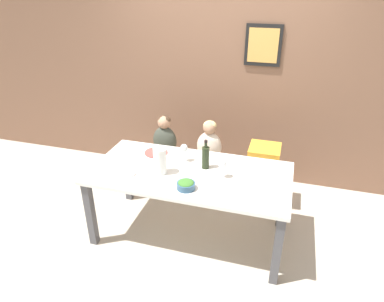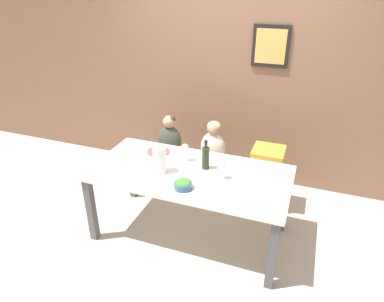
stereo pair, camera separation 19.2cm
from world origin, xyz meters
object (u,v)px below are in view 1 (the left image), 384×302
Objects in this scene: wine_glass_near at (222,164)px; wine_glass_far at (184,149)px; chair_right_highchair at (264,161)px; dinner_plate_front_left at (124,172)px; person_child_left at (165,136)px; person_child_center at (209,142)px; chair_far_left at (166,160)px; chair_far_center at (209,166)px; salad_bowl_large at (186,185)px; wine_bottle at (206,157)px; paper_towel_roll at (160,161)px; dinner_plate_back_left at (156,153)px.

wine_glass_far is at bearing 154.97° from wine_glass_near.
chair_right_highchair is 1.51m from dinner_plate_front_left.
chair_right_highchair is 1.53× the size of person_child_left.
dinner_plate_front_left is (-0.58, -0.91, 0.03)m from person_child_center.
person_child_center is (-0.61, 0.00, 0.14)m from chair_right_highchair.
chair_far_left is 1.00× the size of chair_far_center.
salad_bowl_large is (0.16, -0.46, -0.09)m from wine_glass_far.
wine_bottle is 0.24m from wine_glass_far.
chair_far_left is 0.96m from paper_towel_roll.
chair_far_left is at bearing 108.08° from paper_towel_roll.
wine_bottle is 0.42m from paper_towel_roll.
paper_towel_roll reaches higher than person_child_center.
person_child_left is 2.61× the size of wine_glass_near.
wine_bottle is at bearing -79.67° from chair_far_center.
wine_glass_far is (-0.73, -0.53, 0.30)m from chair_right_highchair.
dinner_plate_back_left is at bearing 159.82° from wine_glass_near.
salad_bowl_large is at bearing -87.68° from person_child_center.
wine_glass_near is 0.38m from salad_bowl_large.
dinner_plate_back_left is (-0.49, 0.54, -0.03)m from salad_bowl_large.
dinner_plate_back_left reaches higher than chair_right_highchair.
person_child_left is at bearing 180.00° from person_child_center.
person_child_left is at bearing 179.91° from chair_far_center.
dinner_plate_front_left is (-0.46, -0.38, -0.13)m from wine_glass_far.
salad_bowl_large is (-0.56, -0.99, 0.20)m from chair_right_highchair.
wine_glass_far is at bearing 109.40° from salad_bowl_large.
paper_towel_roll is 1.37× the size of wine_glass_near.
salad_bowl_large is at bearing -119.69° from chair_right_highchair.
wine_bottle reaches higher than dinner_plate_back_left.
salad_bowl_large is (-0.25, -0.26, -0.09)m from wine_glass_near.
wine_glass_far reaches higher than chair_far_center.
dinner_plate_front_left is 1.00× the size of dinner_plate_back_left.
chair_right_highchair is 3.99× the size of wine_glass_near.
paper_towel_roll is (0.26, -0.81, 0.45)m from chair_far_left.
chair_far_center is at bearing 180.00° from chair_right_highchair.
salad_bowl_large is (0.04, -0.99, 0.06)m from person_child_center.
chair_far_center is 1.06m from salad_bowl_large.
chair_far_left is 2.02× the size of dinner_plate_front_left.
wine_glass_near is at bearing 46.07° from salad_bowl_large.
person_child_center is 2.97× the size of salad_bowl_large.
dinner_plate_back_left is at bearing -80.28° from person_child_left.
person_child_center is 1.65× the size of wine_bottle.
wine_glass_far is (-0.12, -0.53, 0.46)m from chair_far_center.
wine_glass_near is (0.18, -0.12, 0.02)m from wine_bottle.
wine_bottle reaches higher than chair_far_center.
chair_far_left is 1.65× the size of wine_bottle.
dinner_plate_front_left is 0.47m from dinner_plate_back_left.
wine_glass_near reaches higher than dinner_plate_back_left.
chair_right_highchair reaches higher than chair_far_center.
person_child_center reaches higher than wine_glass_near.
person_child_center is at bearing 112.03° from wine_glass_near.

